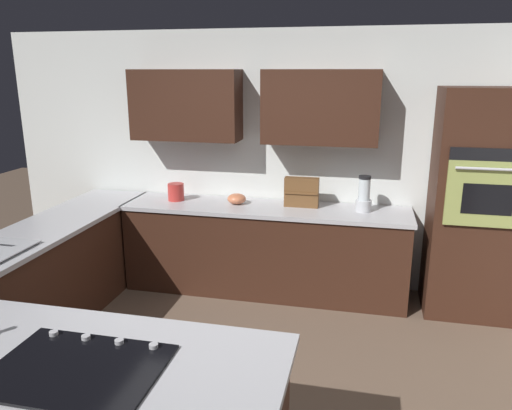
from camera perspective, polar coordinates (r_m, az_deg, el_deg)
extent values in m
plane|color=brown|center=(3.72, -3.15, -21.02)|extent=(14.00, 14.00, 0.00)
cube|color=silver|center=(5.12, 3.03, 5.18)|extent=(6.00, 0.10, 2.60)
cube|color=#381E14|center=(4.79, 7.49, 11.17)|extent=(1.10, 0.34, 0.70)
cube|color=#381E14|center=(5.09, -8.13, 11.39)|extent=(1.10, 0.34, 0.70)
cube|color=#381E14|center=(5.01, 1.02, -5.36)|extent=(2.80, 0.60, 0.86)
cube|color=#B2B2B7|center=(4.87, 1.04, -0.40)|extent=(2.84, 0.64, 0.04)
cube|color=#381E14|center=(4.68, -23.47, -8.23)|extent=(0.60, 2.90, 0.86)
cube|color=#B2B2B7|center=(4.53, -24.07, -2.99)|extent=(0.64, 2.94, 0.04)
cube|color=#B2B2B7|center=(2.47, -20.03, -17.96)|extent=(1.87, 1.07, 0.04)
cube|color=#381E14|center=(4.85, 24.27, 0.00)|extent=(0.80, 0.60, 2.07)
cube|color=#939E51|center=(4.51, 25.26, 1.11)|extent=(0.66, 0.03, 0.56)
cube|color=black|center=(4.50, 25.23, 0.58)|extent=(0.40, 0.01, 0.26)
cube|color=black|center=(4.45, 25.74, 5.24)|extent=(0.66, 0.02, 0.11)
cylinder|color=silver|center=(4.43, 25.67, 3.76)|extent=(0.56, 0.02, 0.02)
cube|color=#515456|center=(4.21, -27.54, -4.37)|extent=(0.40, 0.30, 0.02)
cube|color=black|center=(2.46, -20.09, -17.43)|extent=(0.76, 0.56, 0.01)
cylinder|color=#B2B2B7|center=(2.50, -11.79, -15.69)|extent=(0.04, 0.04, 0.02)
cylinder|color=#B2B2B7|center=(2.58, -15.57, -14.99)|extent=(0.04, 0.04, 0.02)
cylinder|color=#B2B2B7|center=(2.66, -19.11, -14.28)|extent=(0.04, 0.04, 0.02)
cylinder|color=#B2B2B7|center=(2.75, -22.40, -13.57)|extent=(0.04, 0.04, 0.02)
cylinder|color=silver|center=(4.80, 12.33, -0.07)|extent=(0.15, 0.15, 0.11)
cylinder|color=silver|center=(4.76, 12.44, 1.77)|extent=(0.11, 0.11, 0.21)
cylinder|color=black|center=(4.74, 12.52, 3.15)|extent=(0.12, 0.12, 0.03)
ellipsoid|color=#CC724C|center=(4.96, -2.25, 0.73)|extent=(0.19, 0.19, 0.10)
cube|color=brown|center=(4.85, 5.30, 1.49)|extent=(0.33, 0.10, 0.29)
cube|color=brown|center=(4.80, 5.21, 1.33)|extent=(0.32, 0.02, 0.02)
cylinder|color=red|center=(5.15, -9.26, 1.51)|extent=(0.17, 0.17, 0.18)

